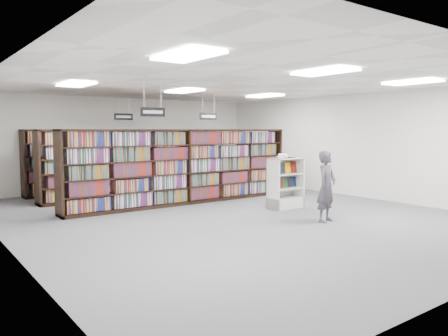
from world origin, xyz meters
TOP-DOWN VIEW (x-y plane):
  - floor at (0.00, 0.00)m, footprint 12.00×12.00m
  - ceiling at (0.00, 0.00)m, footprint 10.00×12.00m
  - wall_back at (0.00, 6.00)m, footprint 10.00×0.10m
  - wall_left at (-5.00, 0.00)m, footprint 0.10×12.00m
  - wall_right at (5.00, 0.00)m, footprint 0.10×12.00m
  - bookshelf_row_near at (0.00, 2.00)m, footprint 7.00×0.60m
  - bookshelf_row_mid at (0.00, 4.00)m, footprint 7.00×0.60m
  - bookshelf_row_far at (0.00, 5.70)m, footprint 7.00×0.60m
  - aisle_sign_left at (-1.50, 1.00)m, footprint 0.65×0.02m
  - aisle_sign_right at (1.50, 3.00)m, footprint 0.65×0.02m
  - aisle_sign_center at (-0.50, 5.00)m, footprint 0.65×0.02m
  - troffer_front_left at (-3.00, -3.00)m, footprint 0.60×1.20m
  - troffer_front_center at (0.00, -3.00)m, footprint 0.60×1.20m
  - troffer_front_right at (3.00, -3.00)m, footprint 0.60×1.20m
  - troffer_back_left at (-3.00, 2.00)m, footprint 0.60×1.20m
  - troffer_back_center at (0.00, 2.00)m, footprint 0.60×1.20m
  - troffer_back_right at (3.00, 2.00)m, footprint 0.60×1.20m
  - endcap_display at (1.76, -0.20)m, footprint 0.96×0.49m
  - open_book at (1.74, -0.16)m, footprint 0.57×0.35m
  - shopper at (1.26, -2.04)m, footprint 0.66×0.52m

SIDE VIEW (x-z plane):
  - floor at x=0.00m, z-range 0.00..0.00m
  - endcap_display at x=1.76m, z-range -0.21..1.13m
  - shopper at x=1.26m, z-range 0.00..1.61m
  - bookshelf_row_near at x=0.00m, z-range 0.00..2.10m
  - bookshelf_row_mid at x=0.00m, z-range 0.00..2.10m
  - bookshelf_row_far at x=0.00m, z-range 0.00..2.10m
  - open_book at x=1.74m, z-range 1.31..1.44m
  - wall_back at x=0.00m, z-range 0.00..3.20m
  - wall_left at x=-5.00m, z-range 0.00..3.20m
  - wall_right at x=5.00m, z-range 0.00..3.20m
  - aisle_sign_left at x=-1.50m, z-range 2.13..2.93m
  - aisle_sign_right at x=1.50m, z-range 2.13..2.93m
  - aisle_sign_center at x=-0.50m, z-range 2.13..2.93m
  - troffer_front_left at x=-3.00m, z-range 3.14..3.18m
  - troffer_front_center at x=0.00m, z-range 3.14..3.18m
  - troffer_front_right at x=3.00m, z-range 3.14..3.18m
  - troffer_back_left at x=-3.00m, z-range 3.14..3.18m
  - troffer_back_center at x=0.00m, z-range 3.14..3.18m
  - troffer_back_right at x=3.00m, z-range 3.14..3.18m
  - ceiling at x=0.00m, z-range 3.15..3.25m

